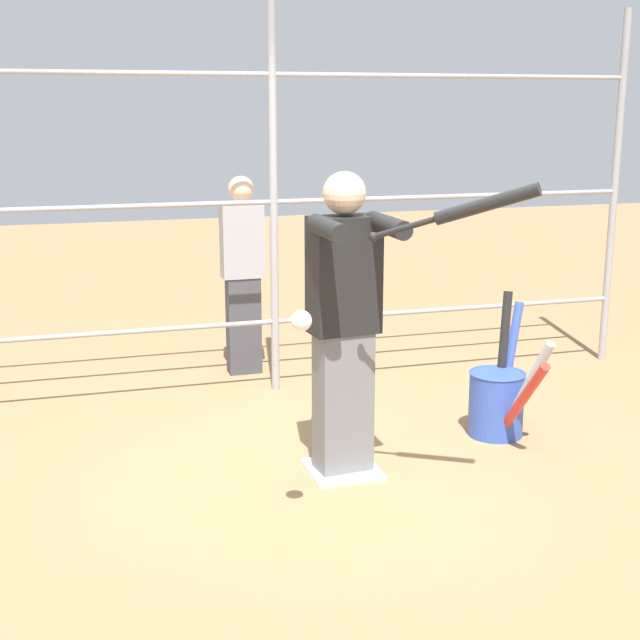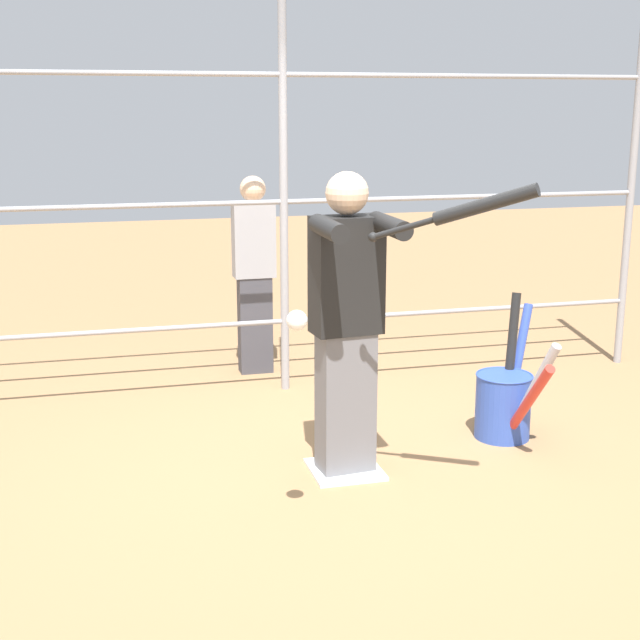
% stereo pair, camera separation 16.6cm
% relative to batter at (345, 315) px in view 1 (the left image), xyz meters
% --- Properties ---
extents(ground_plane, '(24.00, 24.00, 0.00)m').
position_rel_batter_xyz_m(ground_plane, '(0.00, -0.02, -0.93)').
color(ground_plane, '#9E754C').
extents(home_plate, '(0.40, 0.40, 0.02)m').
position_rel_batter_xyz_m(home_plate, '(0.00, -0.02, -0.92)').
color(home_plate, white).
rests_on(home_plate, ground).
extents(fence_backstop, '(5.66, 0.06, 2.78)m').
position_rel_batter_xyz_m(fence_backstop, '(0.00, -1.62, 0.46)').
color(fence_backstop, '#939399').
rests_on(fence_backstop, ground).
extents(batter, '(0.44, 0.60, 1.72)m').
position_rel_batter_xyz_m(batter, '(0.00, 0.00, 0.00)').
color(batter, slate).
rests_on(batter, ground).
extents(baseball_bat_swinging, '(0.66, 0.58, 0.32)m').
position_rel_batter_xyz_m(baseball_bat_swinging, '(-0.37, 0.76, 0.66)').
color(baseball_bat_swinging, black).
extents(softball_in_flight, '(0.10, 0.10, 0.10)m').
position_rel_batter_xyz_m(softball_in_flight, '(0.47, 0.80, 0.19)').
color(softball_in_flight, white).
extents(bat_bucket, '(0.51, 0.93, 0.90)m').
position_rel_batter_xyz_m(bat_bucket, '(-1.13, -0.28, -0.68)').
color(bat_bucket, '#3351B2').
rests_on(bat_bucket, ground).
extents(bystander_behind_fence, '(0.32, 0.20, 1.54)m').
position_rel_batter_xyz_m(bystander_behind_fence, '(0.13, -2.11, -0.13)').
color(bystander_behind_fence, '#3F3F47').
rests_on(bystander_behind_fence, ground).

